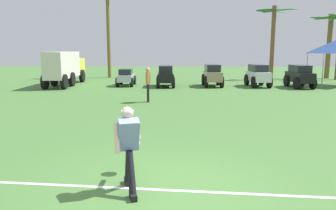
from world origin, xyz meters
The scene contains 14 objects.
ground_plane centered at (0.00, 0.00, 0.00)m, with size 80.00×80.00×0.00m, color #467436.
field_line_paint centered at (0.00, 0.07, 0.00)m, with size 27.76×0.08×0.01m, color white.
frisbee_thrower centered at (-0.63, 0.07, 0.80)m, with size 0.48×1.11×1.43m.
frisbee_in_flight centered at (-0.70, 0.91, 0.60)m, with size 0.37×0.37×0.11m.
teammate_near_sideline centered at (-1.47, 9.46, 0.94)m, with size 0.25×0.50×1.56m.
parked_car_slot_a centered at (-3.74, 16.05, 0.56)m, with size 1.19×2.24×1.10m.
parked_car_slot_b centered at (-1.11, 15.72, 0.72)m, with size 1.31×2.47×1.34m.
parked_car_slot_c centered at (1.89, 16.06, 0.74)m, with size 1.31×2.41×1.40m.
parked_car_slot_d centered at (4.78, 16.06, 0.74)m, with size 1.40×2.44×1.40m.
parked_car_slot_e centered at (7.25, 15.61, 0.74)m, with size 1.37×2.43×1.40m.
box_truck centered at (-7.80, 16.07, 1.23)m, with size 1.75×5.97×2.20m.
palm_tree_far_left centered at (-6.30, 22.08, 4.06)m, with size 2.96×3.06×6.85m.
palm_tree_left_of_centre centered at (6.98, 21.59, 3.47)m, with size 3.49×3.00×5.70m.
palm_tree_right_of_centre centered at (11.68, 22.50, 3.02)m, with size 3.55×3.52×5.14m.
Camera 1 is at (0.37, -5.19, 2.39)m, focal length 35.00 mm.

